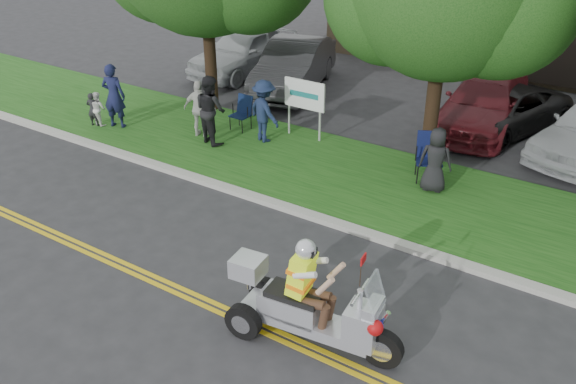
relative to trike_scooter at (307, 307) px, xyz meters
The scene contains 20 objects.
ground 1.61m from the trike_scooter, 167.10° to the left, with size 120.00×120.00×0.00m, color #28282B.
centerline_near 1.59m from the trike_scooter, 169.93° to the right, with size 60.00×0.10×0.01m, color gold.
centerline_far 1.58m from the trike_scooter, behind, with size 60.00×0.10×0.01m, color gold.
curb 3.72m from the trike_scooter, 112.90° to the left, with size 60.00×0.25×0.12m, color #A8A89E.
grass_verge 5.74m from the trike_scooter, 104.47° to the left, with size 60.00×4.00×0.10m, color #184713.
business_sign 8.19m from the trike_scooter, 121.99° to the left, with size 1.25×0.06×1.75m.
trike_scooter is the anchor object (origin of this frame).
lawn_chair_a 8.96m from the trike_scooter, 133.33° to the left, with size 0.53×0.55×0.97m.
lawn_chair_b 6.46m from the trike_scooter, 94.43° to the left, with size 0.82×0.83×1.15m.
spectator_adult_left 10.41m from the trike_scooter, 153.53° to the left, with size 0.68×0.45×1.86m, color #161B3F.
spectator_adult_mid 8.20m from the trike_scooter, 140.00° to the left, with size 0.91×0.71×1.88m, color black.
spectator_adult_right 8.72m from the trike_scooter, 141.35° to the left, with size 0.93×0.39×1.59m, color silver.
spectator_chair_a 7.98m from the trike_scooter, 129.86° to the left, with size 1.11×0.64×1.72m, color #182443.
spectator_chair_b 5.89m from the trike_scooter, 91.37° to the left, with size 0.76×0.49×1.55m, color black.
child_left 10.83m from the trike_scooter, 156.48° to the left, with size 0.36×0.24×0.99m, color black.
child_right 10.80m from the trike_scooter, 155.75° to the left, with size 0.49×0.38×1.00m, color silver.
parked_car_far_left 14.61m from the trike_scooter, 130.43° to the left, with size 1.97×4.90×1.67m, color #A2A6A9.
parked_car_left 12.54m from the trike_scooter, 123.54° to the left, with size 1.77×5.06×1.67m, color #2C2C2E.
parked_car_mid 10.61m from the trike_scooter, 89.60° to the left, with size 2.08×4.52×1.26m, color black.
parked_car_right 10.71m from the trike_scooter, 92.54° to the left, with size 2.06×5.07×1.47m, color #541319.
Camera 1 is at (5.33, -6.89, 6.88)m, focal length 38.00 mm.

